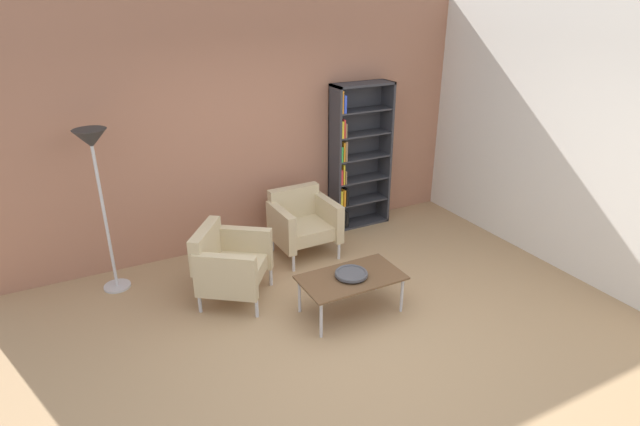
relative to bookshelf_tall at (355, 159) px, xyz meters
The scene contains 9 objects.
ground_plane 2.79m from the bookshelf_tall, 120.93° to the right, with size 8.32×8.32×0.00m, color tan.
brick_back_panel 1.46m from the bookshelf_tall, behind, with size 6.40×0.12×2.90m, color #A87056.
plaster_right_partition 2.30m from the bookshelf_tall, 47.62° to the right, with size 0.12×5.20×2.90m, color silver.
bookshelf_tall is the anchor object (origin of this frame).
coffee_table_low 2.20m from the bookshelf_tall, 121.85° to the right, with size 1.00×0.56×0.40m.
decorative_bowl 2.18m from the bookshelf_tall, 121.85° to the right, with size 0.32×0.32×0.05m.
armchair_spare_guest 1.20m from the bookshelf_tall, 155.69° to the right, with size 0.73×0.68×0.78m.
armchair_corner_red 2.38m from the bookshelf_tall, 154.29° to the right, with size 0.93×0.95×0.78m.
floor_lamp_torchiere 3.18m from the bookshelf_tall, behind, with size 0.32×0.32×1.74m.
Camera 1 is at (-2.05, -3.25, 2.96)m, focal length 28.95 mm.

